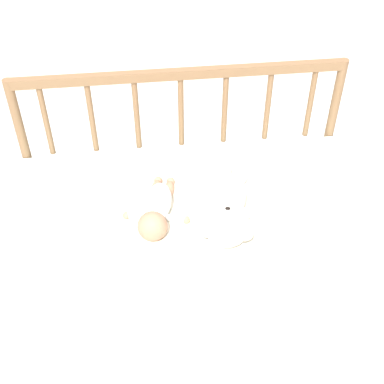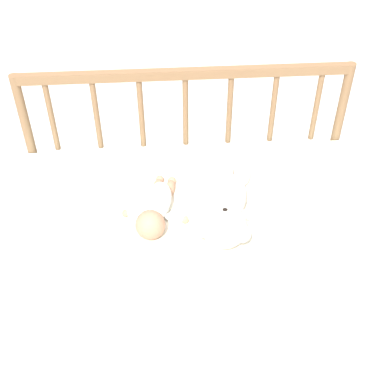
# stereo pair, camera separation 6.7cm
# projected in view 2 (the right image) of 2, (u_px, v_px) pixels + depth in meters

# --- Properties ---
(ground_plane) EXTENTS (12.00, 12.00, 0.00)m
(ground_plane) POSITION_uv_depth(u_px,v_px,m) (192.00, 294.00, 2.25)
(ground_plane) COLOR silver
(crib_mattress) EXTENTS (1.26, 0.65, 0.53)m
(crib_mattress) POSITION_uv_depth(u_px,v_px,m) (192.00, 252.00, 2.07)
(crib_mattress) COLOR silver
(crib_mattress) RESTS_ON ground_plane
(crib_rail) EXTENTS (1.26, 0.04, 0.86)m
(crib_rail) POSITION_uv_depth(u_px,v_px,m) (186.00, 127.00, 2.09)
(crib_rail) COLOR brown
(crib_rail) RESTS_ON ground_plane
(blanket) EXTENTS (0.74, 0.55, 0.01)m
(blanket) POSITION_uv_depth(u_px,v_px,m) (203.00, 207.00, 1.87)
(blanket) COLOR silver
(blanket) RESTS_ON crib_mattress
(teddy_bear) EXTENTS (0.29, 0.45, 0.15)m
(teddy_bear) POSITION_uv_depth(u_px,v_px,m) (227.00, 211.00, 1.78)
(teddy_bear) COLOR silver
(teddy_bear) RESTS_ON crib_mattress
(baby) EXTENTS (0.24, 0.33, 0.10)m
(baby) POSITION_uv_depth(u_px,v_px,m) (156.00, 208.00, 1.81)
(baby) COLOR white
(baby) RESTS_ON crib_mattress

